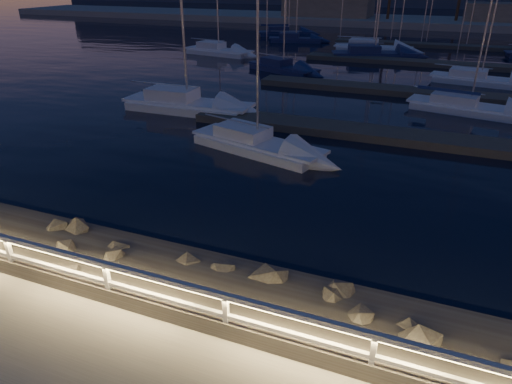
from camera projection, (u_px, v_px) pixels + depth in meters
ground at (318, 361)px, 9.00m from camera, size 400.00×400.00×0.00m
harbor_water at (421, 85)px, 35.51m from camera, size 400.00×440.00×0.60m
guard_rail at (317, 330)px, 8.68m from camera, size 44.11×0.12×1.06m
riprap at (454, 361)px, 9.19m from camera, size 36.69×3.14×1.52m
floating_docks at (423, 75)px, 36.34m from camera, size 22.00×36.00×0.40m
far_shore at (441, 20)px, 70.81m from camera, size 160.00×14.00×5.20m
sailboat_a at (185, 103)px, 27.35m from camera, size 8.00×2.58×13.58m
sailboat_b at (254, 142)px, 21.26m from camera, size 6.95×3.64×11.41m
sailboat_c at (466, 106)px, 27.04m from camera, size 7.26×3.37×11.90m
sailboat_e at (217, 50)px, 46.24m from camera, size 7.52×3.34×12.45m
sailboat_f at (282, 67)px, 38.36m from camera, size 6.82×4.43×11.36m
sailboat_g at (478, 79)px, 34.03m from camera, size 7.30×3.14×12.01m
sailboat_i at (295, 39)px, 54.57m from camera, size 6.62×3.31×10.93m
sailboat_j at (372, 54)px, 44.23m from camera, size 8.36×4.83×13.78m
sailboat_m at (284, 32)px, 60.02m from camera, size 7.34×4.82×12.31m
sailboat_n at (371, 47)px, 48.06m from camera, size 8.04×2.56×13.59m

